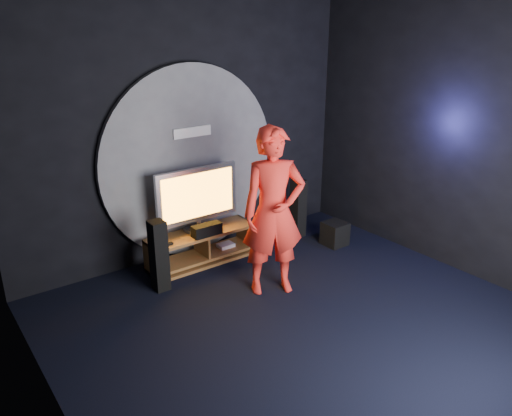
{
  "coord_description": "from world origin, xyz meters",
  "views": [
    {
      "loc": [
        -3.17,
        -3.3,
        3.08
      ],
      "look_at": [
        0.05,
        1.05,
        1.05
      ],
      "focal_mm": 35.0,
      "sensor_mm": 36.0,
      "label": 1
    }
  ],
  "objects_px": {
    "tower_speaker_left": "(159,256)",
    "subwoofer": "(335,234)",
    "media_console": "(202,249)",
    "tv": "(197,197)",
    "tower_speaker_right": "(298,208)",
    "player": "(274,212)"
  },
  "relations": [
    {
      "from": "tower_speaker_left",
      "to": "tower_speaker_right",
      "type": "xyz_separation_m",
      "value": [
        2.42,
        0.24,
        0.0
      ]
    },
    {
      "from": "tower_speaker_left",
      "to": "subwoofer",
      "type": "bearing_deg",
      "value": -7.2
    },
    {
      "from": "subwoofer",
      "to": "player",
      "type": "bearing_deg",
      "value": -162.68
    },
    {
      "from": "media_console",
      "to": "tower_speaker_right",
      "type": "height_order",
      "value": "tower_speaker_right"
    },
    {
      "from": "tower_speaker_left",
      "to": "subwoofer",
      "type": "xyz_separation_m",
      "value": [
        2.63,
        -0.33,
        -0.27
      ]
    },
    {
      "from": "tv",
      "to": "subwoofer",
      "type": "height_order",
      "value": "tv"
    },
    {
      "from": "tower_speaker_left",
      "to": "subwoofer",
      "type": "height_order",
      "value": "tower_speaker_left"
    },
    {
      "from": "media_console",
      "to": "subwoofer",
      "type": "relative_size",
      "value": 4.35
    },
    {
      "from": "tower_speaker_right",
      "to": "subwoofer",
      "type": "height_order",
      "value": "tower_speaker_right"
    },
    {
      "from": "media_console",
      "to": "tower_speaker_left",
      "type": "bearing_deg",
      "value": -157.52
    },
    {
      "from": "tower_speaker_left",
      "to": "tv",
      "type": "bearing_deg",
      "value": 26.72
    },
    {
      "from": "tower_speaker_left",
      "to": "player",
      "type": "xyz_separation_m",
      "value": [
        1.1,
        -0.81,
        0.56
      ]
    },
    {
      "from": "media_console",
      "to": "player",
      "type": "distance_m",
      "value": 1.43
    },
    {
      "from": "media_console",
      "to": "subwoofer",
      "type": "bearing_deg",
      "value": -19.61
    },
    {
      "from": "tv",
      "to": "player",
      "type": "relative_size",
      "value": 0.58
    },
    {
      "from": "tv",
      "to": "tower_speaker_left",
      "type": "distance_m",
      "value": 1.0
    },
    {
      "from": "tv",
      "to": "subwoofer",
      "type": "bearing_deg",
      "value": -21.36
    },
    {
      "from": "media_console",
      "to": "tv",
      "type": "bearing_deg",
      "value": 95.69
    },
    {
      "from": "tower_speaker_left",
      "to": "player",
      "type": "relative_size",
      "value": 0.44
    },
    {
      "from": "media_console",
      "to": "tower_speaker_right",
      "type": "xyz_separation_m",
      "value": [
        1.63,
        -0.08,
        0.25
      ]
    },
    {
      "from": "tower_speaker_left",
      "to": "tower_speaker_right",
      "type": "distance_m",
      "value": 2.43
    },
    {
      "from": "tv",
      "to": "tower_speaker_left",
      "type": "xyz_separation_m",
      "value": [
        -0.78,
        -0.39,
        -0.48
      ]
    }
  ]
}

